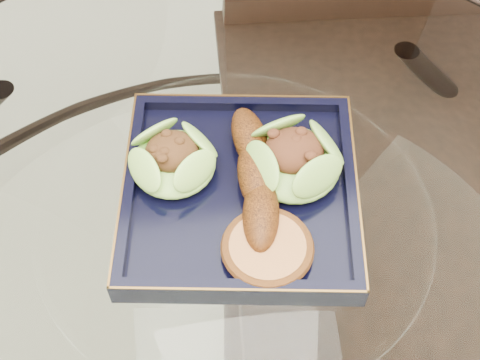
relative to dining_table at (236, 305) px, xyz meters
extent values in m
cylinder|color=white|center=(0.00, 0.00, 0.16)|extent=(1.10, 1.10, 0.01)
torus|color=black|center=(0.00, 0.00, 0.16)|extent=(1.13, 1.13, 0.02)
cylinder|color=black|center=(0.28, 0.28, -0.22)|extent=(0.04, 0.04, 0.75)
cylinder|color=black|center=(-0.28, 0.28, -0.22)|extent=(0.04, 0.04, 0.75)
cube|color=#321A10|center=(0.24, 0.23, -0.11)|extent=(0.45, 0.45, 0.04)
cylinder|color=#321A10|center=(0.42, 0.03, -0.37)|extent=(0.03, 0.03, 0.46)
cylinder|color=#321A10|center=(0.06, 0.42, -0.37)|extent=(0.03, 0.03, 0.46)
cylinder|color=#321A10|center=(0.43, 0.40, -0.37)|extent=(0.03, 0.03, 0.46)
cube|color=black|center=(0.01, 0.06, 0.17)|extent=(0.31, 0.31, 0.02)
ellipsoid|color=#58A12F|center=(-0.06, 0.10, 0.20)|extent=(0.11, 0.11, 0.04)
ellipsoid|color=#5D8F29|center=(0.08, 0.08, 0.20)|extent=(0.12, 0.12, 0.04)
ellipsoid|color=#602C0A|center=(0.03, 0.06, 0.20)|extent=(0.05, 0.19, 0.04)
cylinder|color=#C27840|center=(0.03, -0.03, 0.19)|extent=(0.10, 0.10, 0.02)
camera|label=1|loc=(-0.04, -0.37, 0.82)|focal=50.00mm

